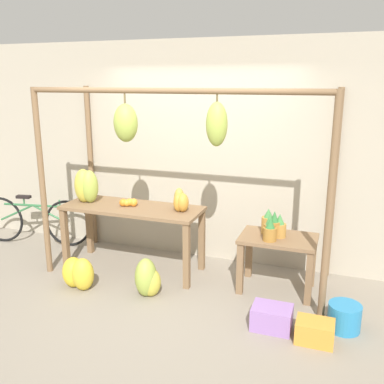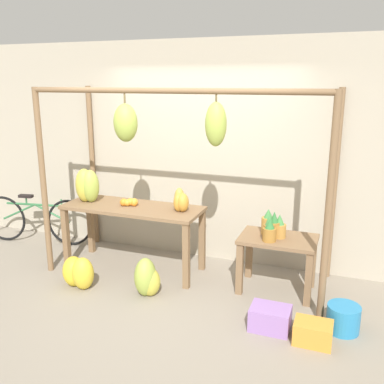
# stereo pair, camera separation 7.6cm
# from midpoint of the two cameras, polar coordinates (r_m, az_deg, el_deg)

# --- Properties ---
(ground_plane) EXTENTS (20.00, 20.00, 0.00)m
(ground_plane) POSITION_cam_midpoint_polar(r_m,az_deg,el_deg) (4.74, -4.60, -14.46)
(ground_plane) COLOR gray
(shop_wall_back) EXTENTS (8.00, 0.08, 2.80)m
(shop_wall_back) POSITION_cam_midpoint_polar(r_m,az_deg,el_deg) (5.50, 1.03, 5.23)
(shop_wall_back) COLOR #B2A893
(shop_wall_back) RESTS_ON ground_plane
(stall_awning) EXTENTS (3.32, 1.19, 2.23)m
(stall_awning) POSITION_cam_midpoint_polar(r_m,az_deg,el_deg) (4.65, -2.83, 5.67)
(stall_awning) COLOR brown
(stall_awning) RESTS_ON ground_plane
(display_table_main) EXTENTS (1.72, 0.64, 0.82)m
(display_table_main) POSITION_cam_midpoint_polar(r_m,az_deg,el_deg) (5.29, -8.36, -3.21)
(display_table_main) COLOR brown
(display_table_main) RESTS_ON ground_plane
(display_table_side) EXTENTS (0.84, 0.56, 0.63)m
(display_table_side) POSITION_cam_midpoint_polar(r_m,az_deg,el_deg) (4.87, 10.93, -7.45)
(display_table_side) COLOR brown
(display_table_side) RESTS_ON ground_plane
(banana_pile_on_table) EXTENTS (0.38, 0.36, 0.42)m
(banana_pile_on_table) POSITION_cam_midpoint_polar(r_m,az_deg,el_deg) (5.53, -14.34, 0.70)
(banana_pile_on_table) COLOR #9EB247
(banana_pile_on_table) RESTS_ON display_table_main
(orange_pile) EXTENTS (0.21, 0.17, 0.10)m
(orange_pile) POSITION_cam_midpoint_polar(r_m,az_deg,el_deg) (5.27, -8.79, -1.40)
(orange_pile) COLOR orange
(orange_pile) RESTS_ON display_table_main
(pineapple_cluster) EXTENTS (0.28, 0.36, 0.30)m
(pineapple_cluster) POSITION_cam_midpoint_polar(r_m,az_deg,el_deg) (4.76, 10.18, -4.60)
(pineapple_cluster) COLOR #A3702D
(pineapple_cluster) RESTS_ON display_table_side
(banana_pile_ground_left) EXTENTS (0.49, 0.38, 0.38)m
(banana_pile_ground_left) POSITION_cam_midpoint_polar(r_m,az_deg,el_deg) (5.11, -15.40, -10.38)
(banana_pile_ground_left) COLOR gold
(banana_pile_ground_left) RESTS_ON ground_plane
(banana_pile_ground_right) EXTENTS (0.33, 0.30, 0.43)m
(banana_pile_ground_right) POSITION_cam_midpoint_polar(r_m,az_deg,el_deg) (4.80, -6.41, -11.46)
(banana_pile_ground_right) COLOR gold
(banana_pile_ground_right) RESTS_ON ground_plane
(fruit_crate_white) EXTENTS (0.38, 0.28, 0.22)m
(fruit_crate_white) POSITION_cam_midpoint_polar(r_m,az_deg,el_deg) (4.31, 10.07, -16.15)
(fruit_crate_white) COLOR #9970B7
(fruit_crate_white) RESTS_ON ground_plane
(blue_bucket) EXTENTS (0.31, 0.31, 0.26)m
(blue_bucket) POSITION_cam_midpoint_polar(r_m,az_deg,el_deg) (4.45, 19.16, -15.47)
(blue_bucket) COLOR teal
(blue_bucket) RESTS_ON ground_plane
(parked_bicycle) EXTENTS (1.69, 0.33, 0.72)m
(parked_bicycle) POSITION_cam_midpoint_polar(r_m,az_deg,el_deg) (6.57, -20.63, -3.55)
(parked_bicycle) COLOR black
(parked_bicycle) RESTS_ON ground_plane
(papaya_pile) EXTENTS (0.24, 0.27, 0.26)m
(papaya_pile) POSITION_cam_midpoint_polar(r_m,az_deg,el_deg) (5.01, -1.99, -1.21)
(papaya_pile) COLOR gold
(papaya_pile) RESTS_ON display_table_main
(fruit_crate_purple) EXTENTS (0.34, 0.25, 0.20)m
(fruit_crate_purple) POSITION_cam_midpoint_polar(r_m,az_deg,el_deg) (4.21, 15.52, -17.48)
(fruit_crate_purple) COLOR orange
(fruit_crate_purple) RESTS_ON ground_plane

